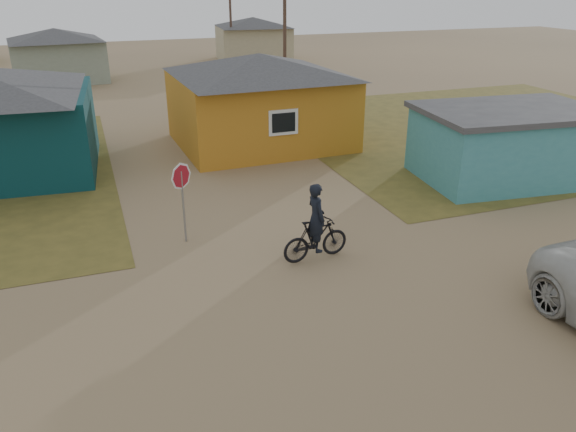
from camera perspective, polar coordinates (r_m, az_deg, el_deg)
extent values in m
plane|color=#907653|center=(12.44, 5.69, -10.56)|extent=(120.00, 120.00, 0.00)
cube|color=brown|center=(29.84, 19.68, 8.55)|extent=(20.00, 18.00, 0.00)
cube|color=#BE791D|center=(24.92, -2.84, 10.71)|extent=(7.21, 6.24, 3.00)
pyramid|color=#37373A|center=(24.57, -2.93, 15.15)|extent=(7.72, 6.76, 0.90)
cube|color=silver|center=(22.08, -0.47, 9.50)|extent=(1.20, 0.06, 1.00)
cube|color=black|center=(22.05, -0.45, 9.48)|extent=(0.95, 0.04, 0.75)
cube|color=teal|center=(21.92, 21.34, 6.58)|extent=(6.39, 4.61, 2.40)
cube|color=#37373A|center=(21.62, 21.84, 9.87)|extent=(6.71, 4.93, 0.20)
cube|color=gray|center=(43.62, -22.29, 14.35)|extent=(6.49, 5.60, 2.80)
pyramid|color=#37373A|center=(43.43, -22.66, 16.68)|extent=(7.04, 6.15, 0.80)
cube|color=tan|center=(51.68, -3.52, 17.10)|extent=(6.41, 5.50, 2.80)
pyramid|color=#37373A|center=(51.52, -3.57, 19.09)|extent=(6.95, 6.05, 0.80)
cylinder|color=#4B362D|center=(33.31, -0.33, 18.25)|extent=(0.20, 0.20, 8.00)
cylinder|color=#4B362D|center=(48.87, -5.87, 19.74)|extent=(0.20, 0.20, 8.00)
cylinder|color=gray|center=(15.69, -10.57, 0.90)|extent=(0.06, 0.06, 2.08)
imported|color=black|center=(14.67, 2.83, -2.39)|extent=(1.90, 0.71, 1.12)
imported|color=black|center=(14.41, 2.88, -0.14)|extent=(0.50, 0.71, 1.84)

